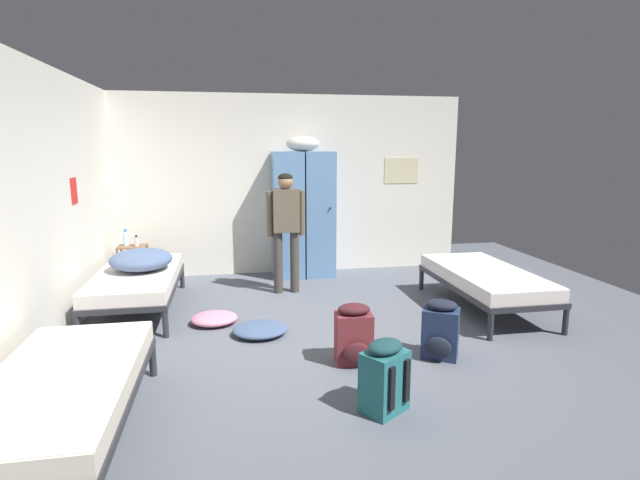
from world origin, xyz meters
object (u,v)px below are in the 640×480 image
Objects in this scene: bed_left_front at (61,389)px; backpack_maroon at (354,335)px; locker_bank at (303,212)px; clothes_pile_pink at (214,318)px; bedding_heap at (141,260)px; shelf_unit at (133,262)px; clothes_pile_denim at (260,329)px; bed_left_rear at (137,280)px; person_traveler at (286,222)px; backpack_teal at (383,377)px; bed_right at (485,278)px; lotion_bottle at (137,241)px; backpack_navy at (440,330)px; water_bottle at (126,238)px.

bed_left_front is 3.45× the size of backpack_maroon.
clothes_pile_pink is (-1.27, -1.90, -0.91)m from locker_bank.
bedding_heap reaches higher than bed_left_front.
bedding_heap is (0.31, -1.12, 0.27)m from shelf_unit.
bed_left_rear is at bearing 143.44° from clothes_pile_denim.
bed_left_front is 2.33m from backpack_maroon.
person_traveler is 2.43m from backpack_maroon.
backpack_maroon and backpack_teal have the same top height.
bed_left_front is 3.37× the size of clothes_pile_denim.
bed_left_rear is at bearing 170.76° from bed_right.
lotion_bottle reaches higher than backpack_navy.
bed_right is at bearing 26.81° from bed_left_front.
locker_bank is 0.90m from person_traveler.
locker_bank is 4.59m from bed_left_front.
bed_right is at bearing -0.95° from clothes_pile_pink.
shelf_unit reaches higher than clothes_pile_pink.
backpack_maroon is 1.00× the size of backpack_teal.
bed_left_rear is 3.37× the size of clothes_pile_denim.
shelf_unit is 2.26m from person_traveler.
backpack_navy reaches higher than bed_left_front.
bed_left_front is at bearing -86.30° from shelf_unit.
bed_right is (4.31, -1.81, 0.04)m from shelf_unit.
backpack_teal is at bearing -58.29° from clothes_pile_pink.
clothes_pile_pink reaches higher than clothes_pile_denim.
backpack_navy reaches higher than bed_right.
clothes_pile_denim is (-1.60, 0.85, -0.20)m from backpack_navy.
bed_left_rear is 3.45m from backpack_teal.
clothes_pile_pink is at bearing -56.92° from shelf_unit.
bed_left_rear is 1.20× the size of person_traveler.
water_bottle is at bearing -177.20° from locker_bank.
backpack_navy is (3.22, -3.02, -0.09)m from shelf_unit.
locker_bank is at bearing 104.27° from backpack_navy.
bed_left_rear is at bearing -80.79° from lotion_bottle.
bed_right is at bearing -26.55° from person_traveler.
bedding_heap is 1.84m from person_traveler.
lotion_bottle is 2.69m from clothes_pile_denim.
lotion_bottle reaches higher than backpack_teal.
water_bottle reaches higher than backpack_maroon.
water_bottle is at bearing 123.05° from backpack_teal.
person_traveler reaches higher than backpack_maroon.
water_bottle is 0.17m from lotion_bottle.
person_traveler is at bearing 116.37° from backpack_navy.
lotion_bottle is 0.27× the size of clothes_pile_denim.
backpack_navy is at bearing -32.19° from bed_left_rear.
backpack_navy is (-1.09, -1.21, -0.12)m from bed_right.
person_traveler is (-2.24, 1.12, 0.57)m from bed_right.
clothes_pile_denim is (1.31, -1.05, -0.56)m from bedding_heap.
person_traveler reaches higher than backpack_navy.
clothes_pile_denim is (-0.79, 0.83, -0.20)m from backpack_maroon.
bed_left_front is at bearing -90.00° from bed_left_rear.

